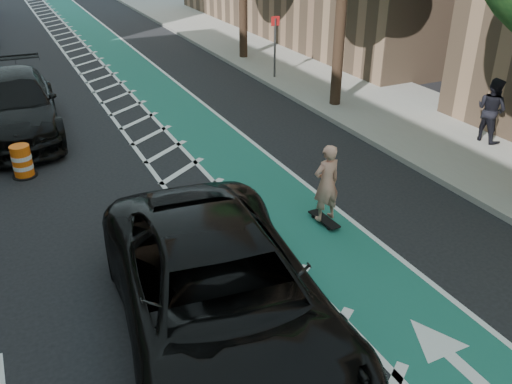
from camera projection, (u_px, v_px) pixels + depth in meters
ground at (207, 317)px, 9.05m from camera, size 120.00×120.00×0.00m
bike_lane at (181, 112)px, 18.18m from camera, size 2.00×90.00×0.01m
buffer_strip at (137, 119)px, 17.60m from camera, size 1.40×90.00×0.01m
sidewalk_right at (343, 86)px, 20.68m from camera, size 5.00×90.00×0.15m
curb_right at (287, 94)px, 19.72m from camera, size 0.12×90.00×0.16m
sign_post at (275, 46)px, 20.94m from camera, size 0.35×0.08×2.47m
skateboard at (324, 219)px, 11.72m from camera, size 0.29×0.89×0.12m
skateboarder at (326, 183)px, 11.31m from camera, size 0.64×0.44×1.71m
suv_near at (221, 296)px, 8.12m from camera, size 3.72×6.78×1.80m
suv_far at (13, 105)px, 16.09m from camera, size 2.76×6.20×1.77m
pedestrian at (491, 110)px, 15.18m from camera, size 0.77×0.95×1.82m
barrel_a at (22, 162)px, 13.65m from camera, size 0.61×0.61×0.84m
barrel_b at (27, 122)px, 16.16m from camera, size 0.63×0.63×0.86m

